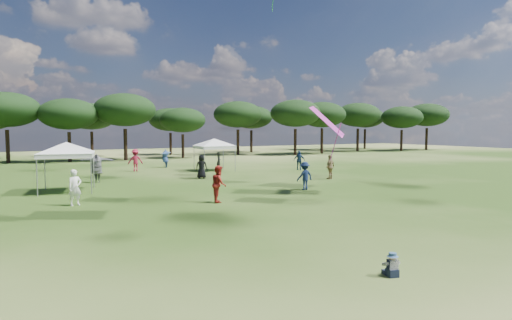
{
  "coord_description": "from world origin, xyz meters",
  "views": [
    {
      "loc": [
        -7.27,
        -5.55,
        3.62
      ],
      "look_at": [
        -0.88,
        6.0,
        2.63
      ],
      "focal_mm": 30.0,
      "sensor_mm": 36.0,
      "label": 1
    }
  ],
  "objects": [
    {
      "name": "toddler",
      "position": [
        0.58,
        1.78,
        0.26
      ],
      "size": [
        0.44,
        0.47,
        0.59
      ],
      "rotation": [
        0.0,
        0.0,
        -0.28
      ],
      "color": "black",
      "rests_on": "ground"
    },
    {
      "name": "tree_line",
      "position": [
        2.39,
        47.41,
        5.42
      ],
      "size": [
        108.78,
        17.63,
        7.77
      ],
      "color": "black",
      "rests_on": "ground"
    },
    {
      "name": "tent_right",
      "position": [
        7.21,
        27.98,
        2.61
      ],
      "size": [
        5.85,
        5.85,
        3.04
      ],
      "rotation": [
        0.0,
        0.0,
        -0.06
      ],
      "color": "gray",
      "rests_on": "ground"
    },
    {
      "name": "ground",
      "position": [
        0.0,
        0.0,
        0.0
      ],
      "size": [
        140.0,
        140.0,
        0.0
      ],
      "primitive_type": "plane",
      "color": "#2F4B16",
      "rests_on": "ground"
    },
    {
      "name": "festival_crowd",
      "position": [
        -0.75,
        23.87,
        0.88
      ],
      "size": [
        30.1,
        20.97,
        1.92
      ],
      "color": "maroon",
      "rests_on": "ground"
    },
    {
      "name": "tent_left",
      "position": [
        -4.98,
        20.77,
        2.71
      ],
      "size": [
        5.69,
        5.69,
        3.14
      ],
      "rotation": [
        0.0,
        0.0,
        -0.19
      ],
      "color": "gray",
      "rests_on": "ground"
    }
  ]
}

